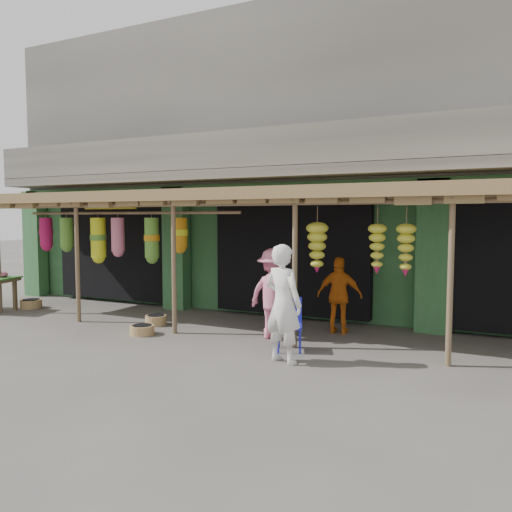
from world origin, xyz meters
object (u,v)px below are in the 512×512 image
at_px(person_shopper, 274,294).
at_px(person_vendor, 340,295).
at_px(blue_chair, 289,321).
at_px(person_front, 283,304).

bearing_deg(person_shopper, person_vendor, -122.35).
height_order(blue_chair, person_vendor, person_vendor).
distance_m(person_front, person_shopper, 1.53).
xyz_separation_m(person_front, person_vendor, (0.24, 2.28, -0.18)).
relative_size(person_vendor, person_shopper, 0.89).
xyz_separation_m(blue_chair, person_shopper, (-0.55, 0.60, 0.35)).
xyz_separation_m(person_vendor, person_shopper, (-0.98, -0.95, 0.09)).
bearing_deg(person_shopper, person_front, 132.47).
xyz_separation_m(blue_chair, person_front, (0.19, -0.74, 0.43)).
bearing_deg(blue_chair, person_shopper, 111.21).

